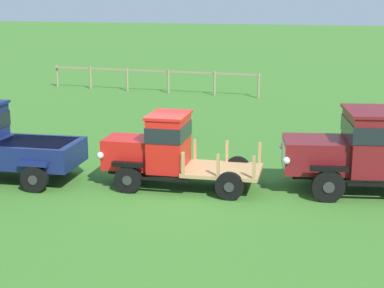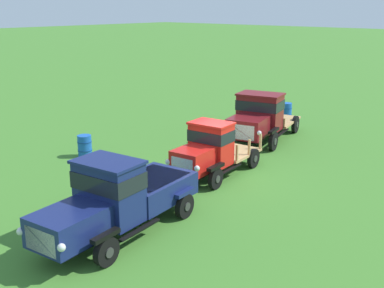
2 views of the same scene
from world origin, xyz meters
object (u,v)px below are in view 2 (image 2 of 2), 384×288
vintage_truck_second_in_line (209,150)px  vintage_truck_midrow_center (258,117)px  oil_drum_beside_row (286,111)px  oil_drum_near_fence (85,146)px  vintage_truck_foreground_near (118,198)px

vintage_truck_second_in_line → vintage_truck_midrow_center: bearing=14.6°
vintage_truck_second_in_line → oil_drum_beside_row: size_ratio=5.05×
oil_drum_near_fence → oil_drum_beside_row: bearing=-13.5°
vintage_truck_foreground_near → vintage_truck_second_in_line: (5.22, 0.96, 0.00)m
oil_drum_beside_row → oil_drum_near_fence: 12.19m
oil_drum_beside_row → oil_drum_near_fence: oil_drum_near_fence is taller
vintage_truck_foreground_near → oil_drum_beside_row: size_ratio=6.16×
vintage_truck_second_in_line → oil_drum_beside_row: (10.42, 2.85, -0.62)m
oil_drum_beside_row → vintage_truck_second_in_line: bearing=-164.7°
vintage_truck_midrow_center → oil_drum_near_fence: bearing=147.6°
vintage_truck_midrow_center → oil_drum_beside_row: size_ratio=6.41×
vintage_truck_midrow_center → vintage_truck_foreground_near: bearing=-167.5°
vintage_truck_second_in_line → vintage_truck_midrow_center: 5.54m
vintage_truck_midrow_center → vintage_truck_second_in_line: bearing=-165.4°
oil_drum_beside_row → vintage_truck_foreground_near: bearing=-166.3°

